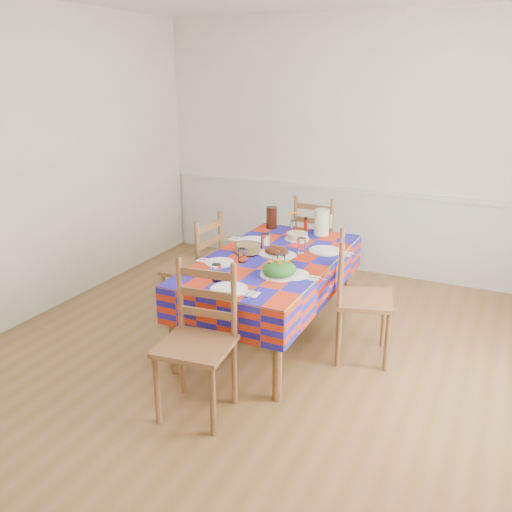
{
  "coord_description": "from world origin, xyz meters",
  "views": [
    {
      "loc": [
        1.51,
        -3.17,
        2.14
      ],
      "look_at": [
        -0.17,
        0.35,
        0.79
      ],
      "focal_mm": 38.0,
      "sensor_mm": 36.0,
      "label": 1
    }
  ],
  "objects_px": {
    "chair_near": "(198,342)",
    "chair_right": "(358,299)",
    "dining_table": "(272,266)",
    "chair_left": "(196,270)",
    "meat_platter": "(276,252)",
    "tea_pitcher": "(272,218)",
    "chair_far": "(318,244)",
    "green_pitcher": "(322,222)"
  },
  "relations": [
    {
      "from": "chair_near",
      "to": "chair_left",
      "type": "xyz_separation_m",
      "value": [
        -0.72,
        1.14,
        -0.01
      ]
    },
    {
      "from": "chair_near",
      "to": "chair_far",
      "type": "height_order",
      "value": "chair_near"
    },
    {
      "from": "green_pitcher",
      "to": "tea_pitcher",
      "type": "height_order",
      "value": "green_pitcher"
    },
    {
      "from": "tea_pitcher",
      "to": "chair_near",
      "type": "height_order",
      "value": "chair_near"
    },
    {
      "from": "green_pitcher",
      "to": "chair_right",
      "type": "relative_size",
      "value": 0.24
    },
    {
      "from": "meat_platter",
      "to": "green_pitcher",
      "type": "relative_size",
      "value": 1.42
    },
    {
      "from": "meat_platter",
      "to": "tea_pitcher",
      "type": "bearing_deg",
      "value": 116.88
    },
    {
      "from": "chair_right",
      "to": "tea_pitcher",
      "type": "bearing_deg",
      "value": 37.27
    },
    {
      "from": "tea_pitcher",
      "to": "chair_right",
      "type": "height_order",
      "value": "chair_right"
    },
    {
      "from": "dining_table",
      "to": "green_pitcher",
      "type": "relative_size",
      "value": 7.78
    },
    {
      "from": "tea_pitcher",
      "to": "chair_far",
      "type": "height_order",
      "value": "chair_far"
    },
    {
      "from": "green_pitcher",
      "to": "chair_left",
      "type": "height_order",
      "value": "chair_left"
    },
    {
      "from": "meat_platter",
      "to": "chair_left",
      "type": "relative_size",
      "value": 0.34
    },
    {
      "from": "dining_table",
      "to": "green_pitcher",
      "type": "xyz_separation_m",
      "value": [
        0.15,
        0.77,
        0.19
      ]
    },
    {
      "from": "chair_near",
      "to": "chair_left",
      "type": "bearing_deg",
      "value": 115.69
    },
    {
      "from": "tea_pitcher",
      "to": "chair_left",
      "type": "bearing_deg",
      "value": -115.74
    },
    {
      "from": "dining_table",
      "to": "chair_right",
      "type": "distance_m",
      "value": 0.74
    },
    {
      "from": "chair_near",
      "to": "chair_far",
      "type": "bearing_deg",
      "value": 83.51
    },
    {
      "from": "meat_platter",
      "to": "chair_near",
      "type": "bearing_deg",
      "value": -90.79
    },
    {
      "from": "meat_platter",
      "to": "tea_pitcher",
      "type": "relative_size",
      "value": 1.63
    },
    {
      "from": "chair_right",
      "to": "dining_table",
      "type": "bearing_deg",
      "value": 72.49
    },
    {
      "from": "green_pitcher",
      "to": "chair_far",
      "type": "bearing_deg",
      "value": 112.52
    },
    {
      "from": "chair_right",
      "to": "chair_near",
      "type": "bearing_deg",
      "value": 130.69
    },
    {
      "from": "chair_far",
      "to": "chair_left",
      "type": "distance_m",
      "value": 1.35
    },
    {
      "from": "chair_far",
      "to": "chair_right",
      "type": "xyz_separation_m",
      "value": [
        0.73,
        -1.15,
        -0.0
      ]
    },
    {
      "from": "chair_far",
      "to": "green_pitcher",
      "type": "bearing_deg",
      "value": 116.14
    },
    {
      "from": "dining_table",
      "to": "chair_far",
      "type": "height_order",
      "value": "chair_far"
    },
    {
      "from": "meat_platter",
      "to": "chair_right",
      "type": "relative_size",
      "value": 0.34
    },
    {
      "from": "dining_table",
      "to": "chair_near",
      "type": "distance_m",
      "value": 1.15
    },
    {
      "from": "meat_platter",
      "to": "chair_left",
      "type": "bearing_deg",
      "value": -175.06
    },
    {
      "from": "dining_table",
      "to": "chair_left",
      "type": "distance_m",
      "value": 0.74
    },
    {
      "from": "chair_near",
      "to": "chair_right",
      "type": "xyz_separation_m",
      "value": [
        0.73,
        1.13,
        -0.01
      ]
    },
    {
      "from": "green_pitcher",
      "to": "tea_pitcher",
      "type": "distance_m",
      "value": 0.5
    },
    {
      "from": "dining_table",
      "to": "chair_left",
      "type": "relative_size",
      "value": 1.85
    },
    {
      "from": "chair_near",
      "to": "chair_right",
      "type": "relative_size",
      "value": 1.01
    },
    {
      "from": "green_pitcher",
      "to": "chair_right",
      "type": "height_order",
      "value": "chair_right"
    },
    {
      "from": "tea_pitcher",
      "to": "chair_left",
      "type": "relative_size",
      "value": 0.21
    },
    {
      "from": "tea_pitcher",
      "to": "chair_far",
      "type": "relative_size",
      "value": 0.21
    },
    {
      "from": "dining_table",
      "to": "chair_near",
      "type": "height_order",
      "value": "chair_near"
    },
    {
      "from": "green_pitcher",
      "to": "chair_right",
      "type": "bearing_deg",
      "value": -53.87
    },
    {
      "from": "tea_pitcher",
      "to": "chair_right",
      "type": "xyz_separation_m",
      "value": [
        1.07,
        -0.79,
        -0.32
      ]
    },
    {
      "from": "tea_pitcher",
      "to": "chair_far",
      "type": "bearing_deg",
      "value": 46.91
    }
  ]
}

